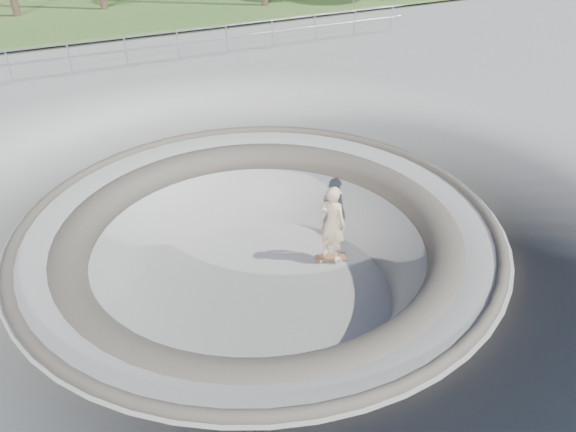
% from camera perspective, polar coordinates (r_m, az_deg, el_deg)
% --- Properties ---
extents(ground, '(180.00, 180.00, 0.00)m').
position_cam_1_polar(ground, '(12.04, -2.96, -0.70)').
color(ground, gray).
rests_on(ground, ground).
extents(skate_bowl, '(14.00, 14.00, 4.10)m').
position_cam_1_polar(skate_bowl, '(13.11, -2.74, -7.44)').
color(skate_bowl, gray).
rests_on(skate_bowl, ground).
extents(distant_hills, '(103.20, 45.00, 28.60)m').
position_cam_1_polar(distant_hills, '(68.29, -20.77, 18.67)').
color(distant_hills, brown).
rests_on(distant_hills, ground).
extents(safety_railing, '(25.00, 0.06, 1.03)m').
position_cam_1_polar(safety_railing, '(22.45, -16.17, 15.82)').
color(safety_railing, '#95979D').
rests_on(safety_railing, ground).
extents(skateboard, '(0.80, 0.50, 0.08)m').
position_cam_1_polar(skateboard, '(14.13, 4.37, -4.22)').
color(skateboard, brown).
rests_on(skateboard, ground).
extents(skater, '(0.73, 0.86, 2.00)m').
position_cam_1_polar(skater, '(13.56, 4.55, -0.75)').
color(skater, beige).
rests_on(skater, skateboard).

